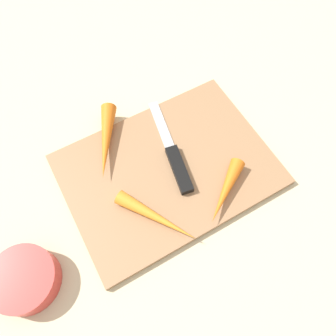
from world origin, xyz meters
The scene contains 7 objects.
ground_plane centered at (0.00, 0.00, 0.00)m, with size 1.40×1.40×0.00m, color #C6B793.
cutting_board centered at (0.00, 0.00, 0.01)m, with size 0.36×0.26×0.01m, color #99704C.
knife centered at (0.02, 0.00, 0.02)m, with size 0.06×0.20×0.01m.
carrot_medium centered at (-0.06, -0.07, 0.02)m, with size 0.02×0.02×0.14m, color orange.
carrot_shortest centered at (0.06, -0.09, 0.02)m, with size 0.03×0.03×0.12m, color orange.
carrot_longest centered at (-0.07, 0.10, 0.03)m, with size 0.03×0.03×0.15m, color orange.
small_bowl centered at (-0.28, -0.06, 0.02)m, with size 0.10×0.10×0.04m, color red.
Camera 1 is at (-0.12, -0.21, 0.52)m, focal length 34.20 mm.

